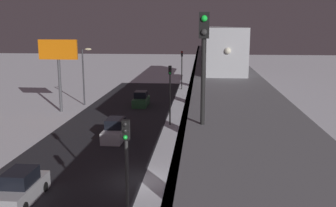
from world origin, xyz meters
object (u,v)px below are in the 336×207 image
(sedan_silver, at_px, (21,189))
(rail_signal, at_px, (204,49))
(traffic_light_near, at_px, (127,167))
(traffic_light_far, at_px, (182,64))
(sedan_green, at_px, (141,100))
(commercial_billboard, at_px, (58,57))
(traffic_light_mid, at_px, (170,86))
(subway_train, at_px, (215,39))
(sedan_white, at_px, (116,130))

(sedan_silver, bearing_deg, rail_signal, 145.91)
(sedan_silver, xyz_separation_m, traffic_light_near, (-7.50, 4.61, 3.41))
(traffic_light_far, bearing_deg, rail_signal, 93.85)
(sedan_green, bearing_deg, commercial_billboard, -154.91)
(sedan_green, distance_m, commercial_billboard, 11.99)
(traffic_light_mid, height_order, commercial_billboard, commercial_billboard)
(sedan_silver, xyz_separation_m, traffic_light_far, (-7.50, -43.15, 3.41))
(rail_signal, distance_m, traffic_light_mid, 27.43)
(traffic_light_mid, relative_size, traffic_light_far, 1.00)
(rail_signal, xyz_separation_m, traffic_light_mid, (3.40, -26.65, -5.53))
(commercial_billboard, bearing_deg, traffic_light_mid, 159.31)
(rail_signal, xyz_separation_m, sedan_silver, (10.90, -7.38, -8.94))
(subway_train, distance_m, rail_signal, 40.47)
(sedan_silver, distance_m, commercial_billboard, 26.17)
(sedan_silver, bearing_deg, sedan_green, -95.52)
(sedan_white, bearing_deg, sedan_green, 90.00)
(traffic_light_mid, bearing_deg, sedan_white, 50.49)
(subway_train, bearing_deg, rail_signal, 87.62)
(subway_train, bearing_deg, sedan_white, 63.34)
(traffic_light_near, bearing_deg, sedan_white, -75.50)
(rail_signal, relative_size, traffic_light_far, 0.62)
(rail_signal, bearing_deg, sedan_green, -77.44)
(sedan_white, xyz_separation_m, traffic_light_far, (-4.70, -29.58, 3.40))
(rail_signal, relative_size, sedan_green, 0.94)
(sedan_green, distance_m, traffic_light_far, 15.31)
(traffic_light_mid, relative_size, commercial_billboard, 0.72)
(sedan_silver, xyz_separation_m, commercial_billboard, (6.59, -24.59, 6.04))
(traffic_light_near, bearing_deg, sedan_green, -82.04)
(rail_signal, bearing_deg, traffic_light_far, -86.15)
(subway_train, distance_m, sedan_silver, 36.25)
(subway_train, bearing_deg, sedan_green, 22.55)
(traffic_light_near, bearing_deg, sedan_silver, -31.57)
(sedan_green, height_order, commercial_billboard, commercial_billboard)
(subway_train, relative_size, commercial_billboard, 6.23)
(subway_train, xyz_separation_m, commercial_billboard, (19.16, 8.45, -1.95))
(traffic_light_near, distance_m, traffic_light_mid, 23.88)
(sedan_silver, height_order, sedan_green, same)
(sedan_white, bearing_deg, commercial_billboard, 130.42)
(rail_signal, relative_size, commercial_billboard, 0.45)
(sedan_silver, xyz_separation_m, sedan_green, (-2.80, -28.99, 0.01))
(subway_train, xyz_separation_m, sedan_white, (9.78, 19.47, -7.98))
(traffic_light_near, distance_m, commercial_billboard, 32.53)
(sedan_white, height_order, sedan_green, same)
(subway_train, height_order, traffic_light_near, subway_train)
(traffic_light_near, bearing_deg, commercial_billboard, -64.25)
(rail_signal, xyz_separation_m, sedan_green, (8.10, -36.36, -8.93))
(subway_train, bearing_deg, traffic_light_far, -63.33)
(sedan_silver, distance_m, traffic_light_mid, 20.96)
(sedan_silver, bearing_deg, traffic_light_far, -99.86)
(sedan_silver, distance_m, sedan_green, 29.12)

